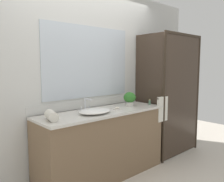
{
  "coord_description": "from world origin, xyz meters",
  "views": [
    {
      "loc": [
        -1.9,
        -2.29,
        1.49
      ],
      "look_at": [
        0.15,
        0.0,
        1.15
      ],
      "focal_mm": 37.03,
      "sensor_mm": 36.0,
      "label": 1
    }
  ],
  "objects_px": {
    "amenity_bottle_conditioner": "(150,102)",
    "amenity_bottle_lotion": "(132,101)",
    "sink_basin": "(95,111)",
    "soap_dish": "(117,109)",
    "faucet": "(86,107)",
    "potted_plant": "(130,98)",
    "rolled_towel_near_edge": "(51,116)"
  },
  "relations": [
    {
      "from": "amenity_bottle_lotion",
      "to": "soap_dish",
      "type": "bearing_deg",
      "value": -157.1
    },
    {
      "from": "potted_plant",
      "to": "rolled_towel_near_edge",
      "type": "bearing_deg",
      "value": -177.69
    },
    {
      "from": "faucet",
      "to": "amenity_bottle_lotion",
      "type": "height_order",
      "value": "faucet"
    },
    {
      "from": "faucet",
      "to": "rolled_towel_near_edge",
      "type": "distance_m",
      "value": 0.6
    },
    {
      "from": "amenity_bottle_lotion",
      "to": "amenity_bottle_conditioner",
      "type": "bearing_deg",
      "value": -73.62
    },
    {
      "from": "potted_plant",
      "to": "sink_basin",
      "type": "bearing_deg",
      "value": -174.16
    },
    {
      "from": "soap_dish",
      "to": "amenity_bottle_lotion",
      "type": "distance_m",
      "value": 0.59
    },
    {
      "from": "soap_dish",
      "to": "sink_basin",
      "type": "bearing_deg",
      "value": -179.96
    },
    {
      "from": "soap_dish",
      "to": "rolled_towel_near_edge",
      "type": "bearing_deg",
      "value": 178.8
    },
    {
      "from": "soap_dish",
      "to": "amenity_bottle_conditioner",
      "type": "bearing_deg",
      "value": -4.97
    },
    {
      "from": "soap_dish",
      "to": "amenity_bottle_conditioner",
      "type": "height_order",
      "value": "amenity_bottle_conditioner"
    },
    {
      "from": "sink_basin",
      "to": "soap_dish",
      "type": "distance_m",
      "value": 0.38
    },
    {
      "from": "sink_basin",
      "to": "amenity_bottle_lotion",
      "type": "distance_m",
      "value": 0.95
    },
    {
      "from": "faucet",
      "to": "potted_plant",
      "type": "distance_m",
      "value": 0.71
    },
    {
      "from": "sink_basin",
      "to": "amenity_bottle_conditioner",
      "type": "xyz_separation_m",
      "value": [
        1.0,
        -0.05,
        0.01
      ]
    },
    {
      "from": "potted_plant",
      "to": "soap_dish",
      "type": "bearing_deg",
      "value": -167.46
    },
    {
      "from": "faucet",
      "to": "amenity_bottle_conditioner",
      "type": "xyz_separation_m",
      "value": [
        1.0,
        -0.25,
        -0.02
      ]
    },
    {
      "from": "amenity_bottle_conditioner",
      "to": "amenity_bottle_lotion",
      "type": "distance_m",
      "value": 0.29
    },
    {
      "from": "amenity_bottle_lotion",
      "to": "rolled_towel_near_edge",
      "type": "xyz_separation_m",
      "value": [
        -1.49,
        -0.21,
        0.02
      ]
    },
    {
      "from": "sink_basin",
      "to": "potted_plant",
      "type": "xyz_separation_m",
      "value": [
        0.7,
        0.07,
        0.08
      ]
    },
    {
      "from": "sink_basin",
      "to": "soap_dish",
      "type": "height_order",
      "value": "sink_basin"
    },
    {
      "from": "amenity_bottle_conditioner",
      "to": "rolled_towel_near_edge",
      "type": "bearing_deg",
      "value": 177.31
    },
    {
      "from": "amenity_bottle_conditioner",
      "to": "amenity_bottle_lotion",
      "type": "xyz_separation_m",
      "value": [
        -0.08,
        0.28,
        -0.0
      ]
    },
    {
      "from": "soap_dish",
      "to": "rolled_towel_near_edge",
      "type": "xyz_separation_m",
      "value": [
        -0.95,
        0.02,
        0.04
      ]
    },
    {
      "from": "sink_basin",
      "to": "faucet",
      "type": "xyz_separation_m",
      "value": [
        0.0,
        0.19,
        0.03
      ]
    },
    {
      "from": "faucet",
      "to": "soap_dish",
      "type": "height_order",
      "value": "faucet"
    },
    {
      "from": "potted_plant",
      "to": "rolled_towel_near_edge",
      "type": "xyz_separation_m",
      "value": [
        -1.27,
        -0.05,
        -0.06
      ]
    },
    {
      "from": "potted_plant",
      "to": "amenity_bottle_conditioner",
      "type": "relative_size",
      "value": 2.39
    },
    {
      "from": "amenity_bottle_conditioner",
      "to": "rolled_towel_near_edge",
      "type": "height_order",
      "value": "rolled_towel_near_edge"
    },
    {
      "from": "faucet",
      "to": "potted_plant",
      "type": "xyz_separation_m",
      "value": [
        0.7,
        -0.12,
        0.06
      ]
    },
    {
      "from": "amenity_bottle_conditioner",
      "to": "potted_plant",
      "type": "bearing_deg",
      "value": 157.69
    },
    {
      "from": "sink_basin",
      "to": "amenity_bottle_conditioner",
      "type": "bearing_deg",
      "value": -3.09
    }
  ]
}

